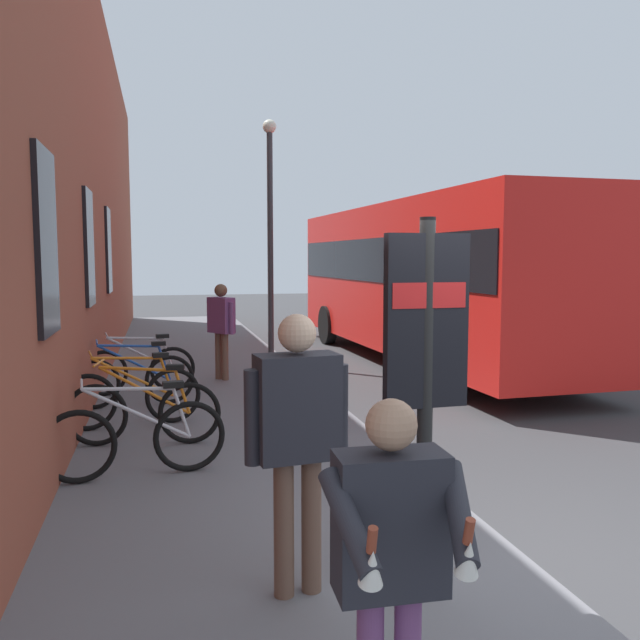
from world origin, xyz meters
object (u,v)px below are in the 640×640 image
object	(u,v)px
bicycle_leaning_wall	(136,438)
pedestrian_crossing_street	(297,425)
bicycle_end_of_row	(133,380)
bicycle_far_end	(144,412)
bicycle_by_door	(140,369)
city_bus	(424,274)
transit_info_sign	(426,345)
pedestrian_near_bus	(221,321)
tourist_with_hotdogs	(392,547)
street_lamp	(270,218)
bicycle_mid_rack	(132,396)

from	to	relation	value
bicycle_leaning_wall	pedestrian_crossing_street	xyz separation A→B (m)	(-2.54, -1.08, 0.71)
bicycle_leaning_wall	bicycle_end_of_row	size ratio (longest dim) A/B	1.00
bicycle_far_end	bicycle_by_door	distance (m)	2.97
city_bus	pedestrian_crossing_street	bearing A→B (deg)	153.00
transit_info_sign	city_bus	size ratio (longest dim) A/B	0.23
pedestrian_near_bus	transit_info_sign	bearing A→B (deg)	-175.50
bicycle_leaning_wall	bicycle_far_end	xyz separation A→B (m)	(1.14, -0.04, 0.00)
bicycle_leaning_wall	bicycle_by_door	xyz separation A→B (m)	(4.10, 0.09, 0.00)
bicycle_end_of_row	transit_info_sign	xyz separation A→B (m)	(-5.85, -2.03, 1.21)
bicycle_far_end	pedestrian_near_bus	xyz separation A→B (m)	(3.86, -1.24, 0.64)
pedestrian_crossing_street	tourist_with_hotdogs	size ratio (longest dim) A/B	1.14
bicycle_far_end	tourist_with_hotdogs	world-z (taller)	tourist_with_hotdogs
bicycle_far_end	bicycle_end_of_row	bearing A→B (deg)	5.34
city_bus	bicycle_end_of_row	bearing A→B (deg)	120.62
bicycle_far_end	street_lamp	xyz separation A→B (m)	(5.86, -2.45, 2.56)
bicycle_end_of_row	bicycle_mid_rack	bearing A→B (deg)	-178.62
bicycle_leaning_wall	bicycle_far_end	size ratio (longest dim) A/B	1.00
bicycle_leaning_wall	bicycle_end_of_row	bearing A→B (deg)	2.64
transit_info_sign	tourist_with_hotdogs	distance (m)	1.71
bicycle_by_door	city_bus	bearing A→B (deg)	-66.09
transit_info_sign	bicycle_end_of_row	bearing A→B (deg)	19.17
bicycle_leaning_wall	bicycle_end_of_row	distance (m)	3.19
bicycle_far_end	pedestrian_near_bus	world-z (taller)	pedestrian_near_bus
bicycle_end_of_row	bicycle_leaning_wall	bearing A→B (deg)	-177.36
bicycle_leaning_wall	tourist_with_hotdogs	xyz separation A→B (m)	(-4.07, -1.15, 0.59)
bicycle_leaning_wall	pedestrian_near_bus	distance (m)	5.20
bicycle_mid_rack	pedestrian_crossing_street	world-z (taller)	pedestrian_crossing_street
bicycle_mid_rack	bicycle_by_door	bearing A→B (deg)	-0.82
transit_info_sign	city_bus	distance (m)	10.15
bicycle_mid_rack	pedestrian_near_bus	xyz separation A→B (m)	(2.98, -1.40, 0.64)
transit_info_sign	tourist_with_hotdogs	size ratio (longest dim) A/B	1.51
bicycle_far_end	pedestrian_crossing_street	world-z (taller)	pedestrian_crossing_street
bicycle_end_of_row	tourist_with_hotdogs	distance (m)	7.40
tourist_with_hotdogs	bicycle_leaning_wall	bearing A→B (deg)	15.82
bicycle_mid_rack	tourist_with_hotdogs	world-z (taller)	tourist_with_hotdogs
bicycle_end_of_row	transit_info_sign	distance (m)	6.31
bicycle_far_end	city_bus	xyz separation A→B (m)	(5.57, -5.75, 1.41)
transit_info_sign	street_lamp	bearing A→B (deg)	-3.60
bicycle_far_end	city_bus	world-z (taller)	city_bus
city_bus	street_lamp	size ratio (longest dim) A/B	2.14
bicycle_end_of_row	bicycle_by_door	bearing A→B (deg)	-3.66
bicycle_leaning_wall	bicycle_mid_rack	bearing A→B (deg)	3.37
bicycle_leaning_wall	tourist_with_hotdogs	bearing A→B (deg)	-164.18
bicycle_leaning_wall	pedestrian_near_bus	world-z (taller)	pedestrian_near_bus
bicycle_far_end	transit_info_sign	size ratio (longest dim) A/B	0.73
city_bus	pedestrian_crossing_street	size ratio (longest dim) A/B	5.86
city_bus	pedestrian_crossing_street	distance (m)	10.41
bicycle_far_end	bicycle_mid_rack	world-z (taller)	same
bicycle_by_door	city_bus	size ratio (longest dim) A/B	0.17
bicycle_end_of_row	street_lamp	distance (m)	5.29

